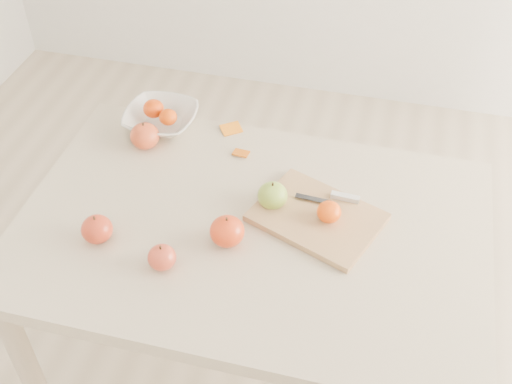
# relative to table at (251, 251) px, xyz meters

# --- Properties ---
(ground) EXTENTS (3.50, 3.50, 0.00)m
(ground) POSITION_rel_table_xyz_m (0.00, 0.00, -0.65)
(ground) COLOR #C6B293
(ground) RESTS_ON ground
(table) EXTENTS (1.20, 0.80, 0.75)m
(table) POSITION_rel_table_xyz_m (0.00, 0.00, 0.00)
(table) COLOR beige
(table) RESTS_ON ground
(cutting_board) EXTENTS (0.37, 0.32, 0.02)m
(cutting_board) POSITION_rel_table_xyz_m (0.16, 0.06, 0.11)
(cutting_board) COLOR tan
(cutting_board) RESTS_ON table
(board_tangerine) EXTENTS (0.06, 0.06, 0.05)m
(board_tangerine) POSITION_rel_table_xyz_m (0.19, 0.05, 0.14)
(board_tangerine) COLOR #E75708
(board_tangerine) RESTS_ON cutting_board
(fruit_bowl) EXTENTS (0.21, 0.21, 0.05)m
(fruit_bowl) POSITION_rel_table_xyz_m (-0.37, 0.34, 0.13)
(fruit_bowl) COLOR silver
(fruit_bowl) RESTS_ON table
(bowl_tangerine_near) EXTENTS (0.06, 0.06, 0.05)m
(bowl_tangerine_near) POSITION_rel_table_xyz_m (-0.39, 0.35, 0.15)
(bowl_tangerine_near) COLOR red
(bowl_tangerine_near) RESTS_ON fruit_bowl
(bowl_tangerine_far) EXTENTS (0.05, 0.05, 0.05)m
(bowl_tangerine_far) POSITION_rel_table_xyz_m (-0.34, 0.32, 0.15)
(bowl_tangerine_far) COLOR #E45108
(bowl_tangerine_far) RESTS_ON fruit_bowl
(orange_peel_a) EXTENTS (0.07, 0.07, 0.01)m
(orange_peel_a) POSITION_rel_table_xyz_m (-0.16, 0.37, 0.10)
(orange_peel_a) COLOR orange
(orange_peel_a) RESTS_ON table
(orange_peel_b) EXTENTS (0.05, 0.04, 0.01)m
(orange_peel_b) POSITION_rel_table_xyz_m (-0.10, 0.27, 0.10)
(orange_peel_b) COLOR #C7590E
(orange_peel_b) RESTS_ON table
(paring_knife) EXTENTS (0.17, 0.05, 0.01)m
(paring_knife) POSITION_rel_table_xyz_m (0.21, 0.13, 0.12)
(paring_knife) COLOR silver
(paring_knife) RESTS_ON cutting_board
(apple_green) EXTENTS (0.08, 0.08, 0.07)m
(apple_green) POSITION_rel_table_xyz_m (0.04, 0.08, 0.13)
(apple_green) COLOR olive
(apple_green) RESTS_ON table
(apple_red_c) EXTENTS (0.07, 0.07, 0.06)m
(apple_red_c) POSITION_rel_table_xyz_m (-0.17, -0.18, 0.13)
(apple_red_c) COLOR maroon
(apple_red_c) RESTS_ON table
(apple_red_a) EXTENTS (0.08, 0.08, 0.08)m
(apple_red_a) POSITION_rel_table_xyz_m (-0.38, 0.23, 0.14)
(apple_red_a) COLOR #A41C17
(apple_red_a) RESTS_ON table
(apple_red_e) EXTENTS (0.09, 0.09, 0.08)m
(apple_red_e) POSITION_rel_table_xyz_m (-0.04, -0.07, 0.14)
(apple_red_e) COLOR #A81006
(apple_red_e) RESTS_ON table
(apple_red_d) EXTENTS (0.08, 0.08, 0.07)m
(apple_red_d) POSITION_rel_table_xyz_m (-0.36, -0.14, 0.13)
(apple_red_d) COLOR maroon
(apple_red_d) RESTS_ON table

